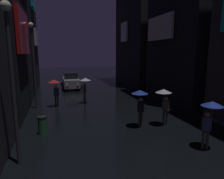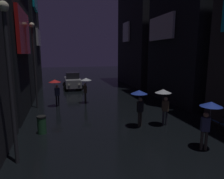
{
  "view_description": "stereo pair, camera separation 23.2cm",
  "coord_description": "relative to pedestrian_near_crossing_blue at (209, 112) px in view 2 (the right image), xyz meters",
  "views": [
    {
      "loc": [
        -3.57,
        -2.37,
        4.09
      ],
      "look_at": [
        0.0,
        9.98,
        1.76
      ],
      "focal_mm": 32.0,
      "sensor_mm": 36.0,
      "label": 1
    },
    {
      "loc": [
        -3.35,
        -2.43,
        4.09
      ],
      "look_at": [
        0.0,
        9.98,
        1.76
      ],
      "focal_mm": 32.0,
      "sensor_mm": 36.0,
      "label": 2
    }
  ],
  "objects": [
    {
      "name": "pedestrian_midstreet_left_clear",
      "position": [
        -0.33,
        3.13,
        0.0
      ],
      "size": [
        0.9,
        0.9,
        2.12
      ],
      "color": "#2D2D38",
      "rests_on": "ground"
    },
    {
      "name": "pedestrian_near_crossing_blue",
      "position": [
        0.0,
        0.0,
        0.0
      ],
      "size": [
        0.9,
        0.9,
        2.12
      ],
      "color": "#38332D",
      "rests_on": "ground"
    },
    {
      "name": "pedestrian_foreground_right_clear",
      "position": [
        -3.86,
        9.52,
        0.0
      ],
      "size": [
        0.9,
        0.9,
        2.12
      ],
      "color": "#38332D",
      "rests_on": "ground"
    },
    {
      "name": "pedestrian_foreground_left_blue",
      "position": [
        -1.75,
        3.26,
        0.0
      ],
      "size": [
        0.9,
        0.9,
        2.12
      ],
      "color": "#38332D",
      "rests_on": "ground"
    },
    {
      "name": "trash_bin",
      "position": [
        -6.95,
        3.72,
        -1.2
      ],
      "size": [
        0.46,
        0.46,
        0.93
      ],
      "color": "#265933",
      "rests_on": "ground"
    },
    {
      "name": "pedestrian_midstreet_centre_red",
      "position": [
        -6.26,
        9.07,
        0.0
      ],
      "size": [
        0.9,
        0.9,
        2.12
      ],
      "color": "black",
      "rests_on": "ground"
    },
    {
      "name": "streetlamp_left_far",
      "position": [
        -7.65,
        9.0,
        2.17
      ],
      "size": [
        0.36,
        0.36,
        6.25
      ],
      "color": "#2D2D33",
      "rests_on": "ground"
    },
    {
      "name": "bicycle_parked_at_storefront",
      "position": [
        1.95,
        1.61,
        -1.28
      ],
      "size": [
        0.15,
        1.82,
        0.96
      ],
      "color": "black",
      "rests_on": "ground"
    },
    {
      "name": "building_right_far",
      "position": [
        4.84,
        18.22,
        8.66
      ],
      "size": [
        4.25,
        8.93,
        20.65
      ],
      "color": "black",
      "rests_on": "ground"
    },
    {
      "name": "streetlamp_left_near",
      "position": [
        -7.65,
        0.96,
        1.93
      ],
      "size": [
        0.36,
        0.36,
        5.79
      ],
      "color": "#2D2D33",
      "rests_on": "ground"
    },
    {
      "name": "car_distant",
      "position": [
        -4.43,
        16.94,
        -0.74
      ],
      "size": [
        2.27,
        4.16,
        1.92
      ],
      "color": "#99999E",
      "rests_on": "ground"
    }
  ]
}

